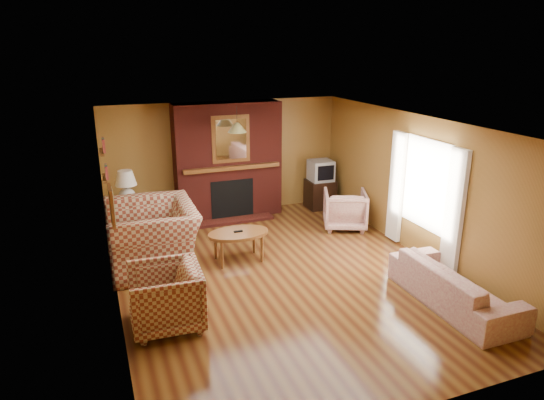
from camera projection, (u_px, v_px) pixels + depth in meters
name	position (u px, v px, depth m)	size (l,w,h in m)	color
floor	(282.00, 275.00, 7.72)	(6.50, 6.50, 0.00)	#44200E
ceiling	(283.00, 124.00, 6.98)	(6.50, 6.50, 0.00)	silver
wall_back	(225.00, 158.00, 10.24)	(6.50, 6.50, 0.00)	olive
wall_front	(416.00, 306.00, 4.46)	(6.50, 6.50, 0.00)	olive
wall_left	(110.00, 224.00, 6.50)	(6.50, 6.50, 0.00)	olive
wall_right	(419.00, 187.00, 8.20)	(6.50, 6.50, 0.00)	olive
fireplace	(228.00, 162.00, 10.01)	(2.20, 0.82, 2.40)	#531712
window_right	(424.00, 194.00, 8.03)	(0.10, 1.85, 2.00)	beige
bookshelf	(104.00, 160.00, 8.07)	(0.09, 0.55, 0.71)	brown
botanical_print	(112.00, 206.00, 6.14)	(0.05, 0.40, 0.50)	brown
pendant_light	(237.00, 127.00, 9.15)	(0.36, 0.36, 0.48)	black
plaid_loveseat	(152.00, 236.00, 7.91)	(1.60, 1.39, 1.04)	maroon
plaid_armchair	(166.00, 297.00, 6.20)	(0.89, 0.91, 0.83)	maroon
floral_sofa	(454.00, 285.00, 6.76)	(2.05, 0.80, 0.60)	#C3B797
floral_armchair	(345.00, 209.00, 9.60)	(0.81, 0.83, 0.76)	#C3B797
coffee_table	(238.00, 235.00, 8.09)	(1.03, 0.64, 0.54)	brown
side_table	(130.00, 221.00, 9.08)	(0.50, 0.50, 0.67)	brown
table_lamp	(126.00, 186.00, 8.87)	(0.39, 0.39, 0.65)	silver
tv_stand	(320.00, 194.00, 10.81)	(0.58, 0.53, 0.63)	black
crt_tv	(321.00, 170.00, 10.64)	(0.50, 0.50, 0.45)	#9EA1A6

